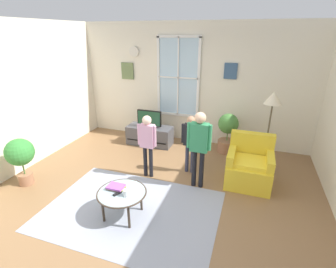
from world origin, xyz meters
name	(u,v)px	position (x,y,z in m)	size (l,w,h in m)	color
ground_plane	(147,205)	(0.00, 0.00, -0.01)	(6.07, 6.10, 0.02)	olive
back_wall	(192,84)	(-0.01, 2.81, 1.39)	(5.47, 0.17, 2.77)	silver
area_rug	(132,210)	(-0.17, -0.20, 0.00)	(2.61, 1.85, 0.01)	#999EAD
tv_stand	(150,135)	(-0.86, 2.18, 0.22)	(1.08, 0.46, 0.45)	#4C4C51
television	(149,118)	(-0.86, 2.18, 0.66)	(0.59, 0.08, 0.40)	#4C4C4C
armchair	(249,166)	(1.47, 1.18, 0.33)	(0.76, 0.74, 0.87)	yellow
coffee_table	(122,194)	(-0.23, -0.34, 0.38)	(0.72, 0.72, 0.41)	#99B2B7
book_stack	(116,187)	(-0.35, -0.29, 0.44)	(0.25, 0.18, 0.05)	olive
cup	(126,193)	(-0.13, -0.39, 0.46)	(0.09, 0.09, 0.10)	white
remote_near_books	(118,193)	(-0.26, -0.40, 0.42)	(0.04, 0.14, 0.02)	black
person_pink_shirt	(147,140)	(-0.32, 0.81, 0.75)	(0.36, 0.16, 1.19)	black
person_black_shirt	(190,138)	(0.38, 1.21, 0.71)	(0.34, 0.16, 1.14)	#333851
person_green_shirt	(199,142)	(0.63, 0.78, 0.85)	(0.41, 0.19, 1.36)	black
potted_plant_by_window	(228,131)	(0.94, 2.36, 0.50)	(0.44, 0.44, 0.89)	#9E6B4C
potted_plant_corner	(20,155)	(-2.28, -0.15, 0.57)	(0.47, 0.47, 0.87)	#9E6B4C
floor_lamp	(272,106)	(1.72, 1.73, 1.31)	(0.32, 0.32, 1.57)	black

